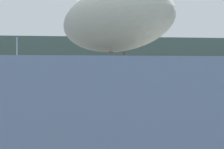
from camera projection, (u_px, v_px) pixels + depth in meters
hillside_backdrop at (90, 58)px, 64.92m from camera, size 140.00×11.09×8.82m
pier_dock at (113, 116)px, 2.34m from camera, size 2.67×3.14×0.86m
pelican at (112, 20)px, 2.34m from camera, size 1.21×1.22×0.99m
mooring_buoy at (115, 91)px, 7.29m from camera, size 0.64×0.64×0.64m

